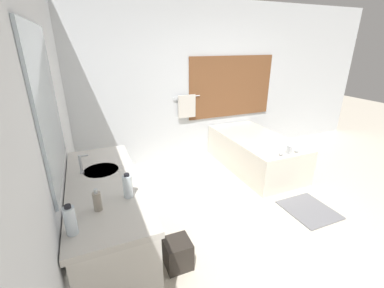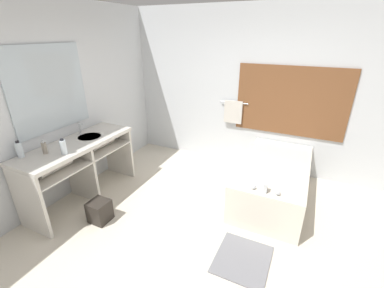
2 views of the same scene
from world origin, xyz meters
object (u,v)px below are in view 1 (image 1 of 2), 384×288
object	(u,v)px
bathtub	(255,151)
water_bottle_2	(70,220)
water_bottle_1	(128,186)
soap_dispenser	(97,201)
waste_bin	(178,253)

from	to	relation	value
bathtub	water_bottle_2	size ratio (longest dim) A/B	8.27
water_bottle_1	soap_dispenser	bearing A→B (deg)	-159.35
soap_dispenser	waste_bin	distance (m)	1.04
soap_dispenser	water_bottle_2	bearing A→B (deg)	-130.27
bathtub	waste_bin	world-z (taller)	bathtub
water_bottle_1	soap_dispenser	xyz separation A→B (m)	(-0.23, -0.09, -0.02)
water_bottle_2	waste_bin	size ratio (longest dim) A/B	0.74
waste_bin	bathtub	bearing A→B (deg)	37.73
water_bottle_1	water_bottle_2	world-z (taller)	water_bottle_2
bathtub	water_bottle_1	size ratio (longest dim) A/B	8.61
water_bottle_1	waste_bin	bearing A→B (deg)	3.47
water_bottle_2	soap_dispenser	distance (m)	0.26
bathtub	water_bottle_1	bearing A→B (deg)	-146.91
water_bottle_1	soap_dispenser	size ratio (longest dim) A/B	1.18
water_bottle_2	waste_bin	xyz separation A→B (m)	(0.80, 0.31, -0.85)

